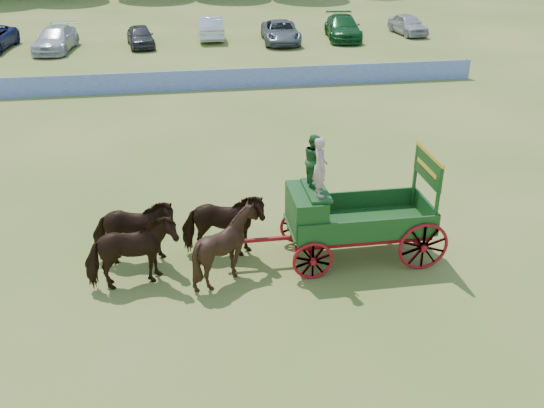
% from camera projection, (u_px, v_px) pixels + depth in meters
% --- Properties ---
extents(ground, '(160.00, 160.00, 0.00)m').
position_uv_depth(ground, '(346.00, 267.00, 16.48)').
color(ground, '#9B8F46').
rests_on(ground, ground).
extents(horse_lead_left, '(2.47, 1.53, 1.94)m').
position_uv_depth(horse_lead_left, '(132.00, 253.00, 15.26)').
color(horse_lead_left, black).
rests_on(horse_lead_left, ground).
extents(horse_lead_right, '(2.38, 1.23, 1.94)m').
position_uv_depth(horse_lead_right, '(134.00, 232.00, 16.23)').
color(horse_lead_right, black).
rests_on(horse_lead_right, ground).
extents(horse_wheel_left, '(1.90, 1.73, 1.95)m').
position_uv_depth(horse_wheel_left, '(227.00, 246.00, 15.59)').
color(horse_wheel_left, black).
rests_on(horse_wheel_left, ground).
extents(horse_wheel_right, '(2.40, 1.29, 1.94)m').
position_uv_depth(horse_wheel_right, '(223.00, 226.00, 16.57)').
color(horse_wheel_right, black).
rests_on(horse_wheel_right, ground).
extents(farm_dray, '(5.99, 2.00, 3.71)m').
position_uv_depth(farm_dray, '(335.00, 207.00, 16.24)').
color(farm_dray, maroon).
rests_on(farm_dray, ground).
extents(sponsor_banner, '(26.00, 0.08, 1.05)m').
position_uv_depth(sponsor_banner, '(238.00, 79.00, 32.00)').
color(sponsor_banner, '#2140B4').
rests_on(sponsor_banner, ground).
extents(parked_cars, '(41.07, 7.48, 1.61)m').
position_uv_depth(parked_cars, '(150.00, 34.00, 41.59)').
color(parked_cars, silver).
rests_on(parked_cars, ground).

